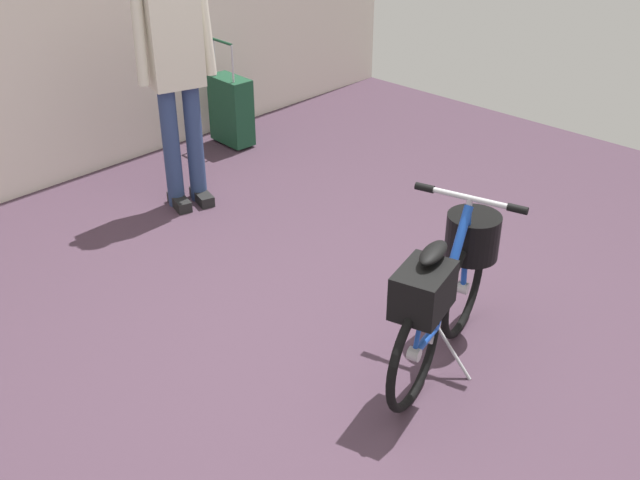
{
  "coord_description": "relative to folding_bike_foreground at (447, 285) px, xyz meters",
  "views": [
    {
      "loc": [
        -2.07,
        -1.92,
        2.28
      ],
      "look_at": [
        0.15,
        0.19,
        0.55
      ],
      "focal_mm": 42.23,
      "sensor_mm": 36.0,
      "label": 1
    }
  ],
  "objects": [
    {
      "name": "folding_bike_foreground",
      "position": [
        0.0,
        0.0,
        0.0
      ],
      "size": [
        1.1,
        0.52,
        0.79
      ],
      "color": "black",
      "rests_on": "ground_plane"
    },
    {
      "name": "visitor_near_wall",
      "position": [
        0.21,
        2.23,
        0.53
      ],
      "size": [
        0.51,
        0.34,
        1.66
      ],
      "color": "navy",
      "rests_on": "ground_plane"
    },
    {
      "name": "rolling_suitcase",
      "position": [
        1.1,
        2.8,
        -0.14
      ],
      "size": [
        0.2,
        0.37,
        0.83
      ],
      "color": "#19472D",
      "rests_on": "ground_plane"
    },
    {
      "name": "ground_plane",
      "position": [
        -0.41,
        0.36,
        -0.42
      ],
      "size": [
        7.21,
        7.21,
        0.0
      ],
      "primitive_type": "plane",
      "color": "#473342"
    }
  ]
}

